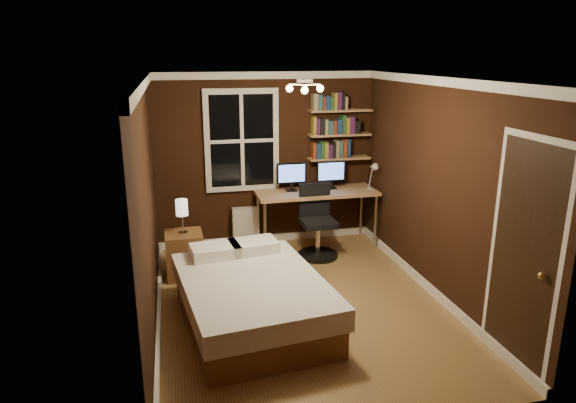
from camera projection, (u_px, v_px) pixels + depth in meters
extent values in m
plane|color=brown|center=(301.00, 303.00, 5.85)|extent=(4.20, 4.20, 0.00)
cube|color=black|center=(266.00, 160.00, 7.47)|extent=(3.20, 0.04, 2.50)
cube|color=black|center=(148.00, 207.00, 5.16)|extent=(0.04, 4.20, 2.50)
cube|color=black|center=(437.00, 189.00, 5.85)|extent=(0.04, 4.20, 2.50)
cube|color=white|center=(302.00, 78.00, 5.16)|extent=(3.20, 4.20, 0.02)
cube|color=white|center=(242.00, 141.00, 7.28)|extent=(1.06, 0.06, 1.46)
sphere|color=gold|center=(542.00, 276.00, 4.17)|extent=(0.06, 0.06, 0.06)
cube|color=#AD7D53|center=(339.00, 158.00, 7.59)|extent=(0.92, 0.22, 0.03)
cube|color=#AD7D53|center=(340.00, 135.00, 7.49)|extent=(0.92, 0.22, 0.03)
cube|color=#AD7D53|center=(340.00, 110.00, 7.39)|extent=(0.92, 0.22, 0.03)
cube|color=brown|center=(253.00, 311.00, 5.35)|extent=(1.52, 2.01, 0.30)
cube|color=silver|center=(252.00, 289.00, 5.28)|extent=(1.61, 2.07, 0.22)
cube|color=white|center=(215.00, 251.00, 5.81)|extent=(0.58, 0.44, 0.13)
cube|color=white|center=(253.00, 246.00, 5.96)|extent=(0.58, 0.44, 0.13)
cube|color=brown|center=(185.00, 255.00, 6.50)|extent=(0.47, 0.47, 0.58)
cube|color=white|center=(245.00, 226.00, 7.56)|extent=(0.38, 0.13, 0.57)
cube|color=#AD7D53|center=(316.00, 192.00, 7.41)|extent=(1.75, 0.65, 0.04)
cylinder|color=beige|center=(265.00, 230.00, 7.08)|extent=(0.04, 0.04, 0.79)
cylinder|color=beige|center=(375.00, 222.00, 7.43)|extent=(0.04, 0.04, 0.79)
cylinder|color=beige|center=(258.00, 218.00, 7.62)|extent=(0.04, 0.04, 0.79)
cylinder|color=beige|center=(361.00, 210.00, 7.97)|extent=(0.04, 0.04, 0.79)
cylinder|color=black|center=(318.00, 255.00, 7.19)|extent=(0.56, 0.56, 0.05)
cylinder|color=silver|center=(318.00, 239.00, 7.12)|extent=(0.06, 0.06, 0.42)
cube|color=black|center=(318.00, 223.00, 7.05)|extent=(0.46, 0.46, 0.07)
cube|color=black|center=(314.00, 200.00, 7.17)|extent=(0.44, 0.06, 0.48)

